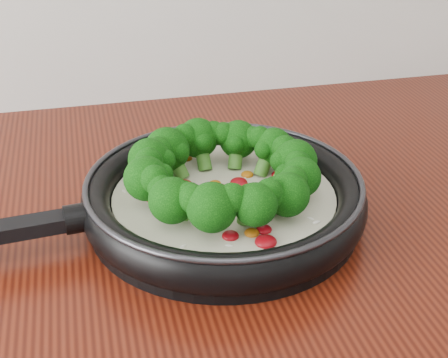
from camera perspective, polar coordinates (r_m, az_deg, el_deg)
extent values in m
cylinder|color=black|center=(0.69, 0.00, -3.25)|extent=(0.32, 0.32, 0.01)
torus|color=black|center=(0.68, 0.00, -1.63)|extent=(0.33, 0.33, 0.03)
torus|color=#2D2D33|center=(0.66, 0.00, -0.10)|extent=(0.32, 0.32, 0.01)
cylinder|color=black|center=(0.65, -13.09, -3.49)|extent=(0.03, 0.03, 0.03)
cylinder|color=beige|center=(0.68, 0.00, -2.11)|extent=(0.26, 0.26, 0.02)
ellipsoid|color=maroon|center=(0.67, 1.75, -1.57)|extent=(0.02, 0.02, 0.01)
ellipsoid|color=maroon|center=(0.71, 5.00, 0.36)|extent=(0.02, 0.02, 0.01)
ellipsoid|color=#B55D0B|center=(0.66, -2.86, -1.86)|extent=(0.02, 0.02, 0.01)
ellipsoid|color=maroon|center=(0.65, 6.44, -2.40)|extent=(0.02, 0.02, 0.01)
ellipsoid|color=maroon|center=(0.67, -6.48, -1.86)|extent=(0.01, 0.01, 0.01)
ellipsoid|color=#B55D0B|center=(0.61, 2.54, -4.92)|extent=(0.02, 0.02, 0.01)
ellipsoid|color=maroon|center=(0.60, 3.83, -5.74)|extent=(0.03, 0.03, 0.01)
ellipsoid|color=maroon|center=(0.60, 0.59, -5.20)|extent=(0.02, 0.02, 0.01)
ellipsoid|color=#B55D0B|center=(0.67, 6.81, -1.50)|extent=(0.02, 0.02, 0.01)
ellipsoid|color=maroon|center=(0.65, -0.50, -2.30)|extent=(0.03, 0.03, 0.01)
ellipsoid|color=maroon|center=(0.69, 1.36, -0.33)|extent=(0.03, 0.03, 0.01)
ellipsoid|color=#B55D0B|center=(0.75, -3.46, 1.91)|extent=(0.02, 0.02, 0.01)
ellipsoid|color=maroon|center=(0.68, 5.05, -0.86)|extent=(0.02, 0.02, 0.01)
ellipsoid|color=maroon|center=(0.61, 3.65, -4.62)|extent=(0.02, 0.02, 0.01)
ellipsoid|color=#B55D0B|center=(0.71, 2.13, 0.40)|extent=(0.02, 0.02, 0.01)
ellipsoid|color=maroon|center=(0.69, 1.69, -0.52)|extent=(0.02, 0.02, 0.01)
ellipsoid|color=maroon|center=(0.66, 0.37, -1.71)|extent=(0.03, 0.03, 0.01)
ellipsoid|color=#B55D0B|center=(0.69, -0.84, -0.48)|extent=(0.02, 0.02, 0.01)
ellipsoid|color=maroon|center=(0.71, -7.54, 0.23)|extent=(0.02, 0.02, 0.01)
ellipsoid|color=maroon|center=(0.67, -1.38, -1.44)|extent=(0.02, 0.02, 0.01)
ellipsoid|color=#B55D0B|center=(0.69, 4.11, -0.71)|extent=(0.02, 0.02, 0.01)
ellipsoid|color=maroon|center=(0.68, -0.43, -0.91)|extent=(0.02, 0.02, 0.01)
ellipsoid|color=maroon|center=(0.69, -3.69, -0.58)|extent=(0.03, 0.03, 0.01)
ellipsoid|color=#B55D0B|center=(0.65, 0.48, -2.61)|extent=(0.02, 0.02, 0.01)
ellipsoid|color=white|center=(0.63, -2.92, -3.73)|extent=(0.01, 0.00, 0.00)
ellipsoid|color=white|center=(0.61, 3.77, -4.72)|extent=(0.01, 0.01, 0.00)
ellipsoid|color=white|center=(0.67, 5.57, -1.43)|extent=(0.01, 0.01, 0.00)
ellipsoid|color=white|center=(0.69, -6.61, -0.71)|extent=(0.01, 0.01, 0.00)
ellipsoid|color=white|center=(0.69, 4.35, -0.71)|extent=(0.01, 0.01, 0.00)
ellipsoid|color=white|center=(0.66, -0.70, -2.01)|extent=(0.01, 0.01, 0.00)
ellipsoid|color=white|center=(0.59, -3.74, -6.18)|extent=(0.01, 0.01, 0.00)
ellipsoid|color=white|center=(0.59, 0.45, -6.14)|extent=(0.01, 0.01, 0.00)
ellipsoid|color=white|center=(0.63, 8.42, -3.91)|extent=(0.01, 0.01, 0.00)
ellipsoid|color=white|center=(0.75, -2.75, 2.07)|extent=(0.01, 0.01, 0.00)
ellipsoid|color=white|center=(0.67, -0.09, -1.64)|extent=(0.01, 0.01, 0.00)
ellipsoid|color=white|center=(0.69, 0.98, -0.47)|extent=(0.01, 0.01, 0.00)
ellipsoid|color=white|center=(0.70, 1.89, -0.03)|extent=(0.01, 0.01, 0.00)
ellipsoid|color=white|center=(0.69, -9.10, -1.16)|extent=(0.01, 0.01, 0.00)
ellipsoid|color=white|center=(0.67, 0.28, -1.37)|extent=(0.01, 0.01, 0.00)
ellipsoid|color=white|center=(0.68, 0.67, -1.14)|extent=(0.01, 0.01, 0.00)
ellipsoid|color=white|center=(0.68, 0.09, -0.76)|extent=(0.01, 0.01, 0.00)
ellipsoid|color=white|center=(0.73, -1.99, 1.13)|extent=(0.01, 0.01, 0.00)
ellipsoid|color=white|center=(0.72, 2.05, 0.55)|extent=(0.01, 0.01, 0.00)
ellipsoid|color=white|center=(0.64, 7.89, -3.61)|extent=(0.01, 0.01, 0.00)
ellipsoid|color=white|center=(0.64, -5.90, -2.86)|extent=(0.01, 0.01, 0.00)
cylinder|color=#4C8D2E|center=(0.69, 5.28, 0.30)|extent=(0.03, 0.02, 0.03)
sphere|color=black|center=(0.68, 6.51, 1.64)|extent=(0.05, 0.05, 0.05)
sphere|color=black|center=(0.69, 5.57, 2.78)|extent=(0.03, 0.03, 0.03)
sphere|color=black|center=(0.67, 6.81, 1.35)|extent=(0.03, 0.03, 0.03)
sphere|color=black|center=(0.68, 5.20, 1.60)|extent=(0.03, 0.03, 0.02)
cylinder|color=#4C8D2E|center=(0.71, 3.70, 1.42)|extent=(0.03, 0.03, 0.03)
sphere|color=black|center=(0.71, 4.54, 2.97)|extent=(0.05, 0.05, 0.04)
sphere|color=black|center=(0.72, 3.28, 3.77)|extent=(0.03, 0.03, 0.03)
sphere|color=black|center=(0.70, 5.37, 2.88)|extent=(0.03, 0.03, 0.03)
sphere|color=black|center=(0.70, 3.65, 2.68)|extent=(0.02, 0.02, 0.02)
cylinder|color=#4C8D2E|center=(0.72, 1.08, 2.02)|extent=(0.03, 0.03, 0.03)
sphere|color=black|center=(0.73, 1.31, 3.64)|extent=(0.05, 0.05, 0.04)
sphere|color=black|center=(0.72, -0.07, 4.11)|extent=(0.03, 0.03, 0.03)
sphere|color=black|center=(0.72, 2.57, 3.80)|extent=(0.03, 0.03, 0.03)
sphere|color=black|center=(0.71, 1.06, 3.22)|extent=(0.02, 0.02, 0.02)
cylinder|color=#4C8D2E|center=(0.72, -1.93, 2.03)|extent=(0.02, 0.03, 0.04)
sphere|color=black|center=(0.73, -2.37, 3.75)|extent=(0.05, 0.05, 0.05)
sphere|color=black|center=(0.71, -3.56, 3.90)|extent=(0.03, 0.03, 0.03)
sphere|color=black|center=(0.73, -0.97, 4.26)|extent=(0.03, 0.03, 0.03)
sphere|color=black|center=(0.71, -1.92, 3.36)|extent=(0.03, 0.03, 0.02)
cylinder|color=#4C8D2E|center=(0.70, -4.23, 1.17)|extent=(0.03, 0.03, 0.03)
sphere|color=black|center=(0.71, -5.20, 2.68)|extent=(0.06, 0.06, 0.05)
sphere|color=black|center=(0.69, -5.96, 2.56)|extent=(0.03, 0.03, 0.03)
sphere|color=black|center=(0.71, -3.97, 3.55)|extent=(0.03, 0.03, 0.03)
sphere|color=black|center=(0.70, -4.18, 2.45)|extent=(0.03, 0.03, 0.03)
cylinder|color=#4C8D2E|center=(0.68, -5.43, 0.31)|extent=(0.03, 0.03, 0.04)
sphere|color=black|center=(0.68, -6.77, 1.75)|extent=(0.05, 0.05, 0.05)
sphere|color=black|center=(0.66, -6.86, 1.60)|extent=(0.03, 0.03, 0.03)
sphere|color=black|center=(0.69, -6.01, 2.79)|extent=(0.03, 0.03, 0.03)
sphere|color=black|center=(0.67, -5.43, 1.75)|extent=(0.03, 0.03, 0.02)
cylinder|color=#4C8D2E|center=(0.65, -5.62, -1.14)|extent=(0.03, 0.02, 0.04)
sphere|color=black|center=(0.64, -7.11, 0.04)|extent=(0.05, 0.05, 0.05)
sphere|color=black|center=(0.62, -6.34, -0.02)|extent=(0.03, 0.03, 0.03)
sphere|color=black|center=(0.65, -7.10, 1.22)|extent=(0.03, 0.03, 0.03)
sphere|color=black|center=(0.64, -5.64, 0.40)|extent=(0.03, 0.03, 0.02)
cylinder|color=#4C8D2E|center=(0.62, -3.74, -2.72)|extent=(0.03, 0.03, 0.03)
sphere|color=black|center=(0.60, -4.77, -1.96)|extent=(0.05, 0.05, 0.05)
sphere|color=black|center=(0.59, -3.19, -1.65)|extent=(0.03, 0.03, 0.03)
sphere|color=black|center=(0.61, -5.75, -0.86)|extent=(0.03, 0.03, 0.03)
sphere|color=black|center=(0.61, -3.72, -1.18)|extent=(0.03, 0.03, 0.02)
cylinder|color=#4C8D2E|center=(0.61, -0.87, -3.29)|extent=(0.03, 0.04, 0.04)
sphere|color=black|center=(0.58, -1.13, -2.60)|extent=(0.05, 0.05, 0.05)
sphere|color=black|center=(0.58, 0.71, -1.81)|extent=(0.03, 0.03, 0.03)
sphere|color=black|center=(0.59, -2.83, -1.81)|extent=(0.03, 0.03, 0.03)
sphere|color=black|center=(0.60, -0.88, -1.61)|extent=(0.03, 0.03, 0.02)
cylinder|color=#4C8D2E|center=(0.61, 2.22, -3.10)|extent=(0.02, 0.03, 0.04)
sphere|color=black|center=(0.59, 2.88, -2.34)|extent=(0.05, 0.05, 0.04)
sphere|color=black|center=(0.60, 4.09, -1.18)|extent=(0.03, 0.03, 0.03)
sphere|color=black|center=(0.58, 1.31, -1.98)|extent=(0.03, 0.03, 0.02)
sphere|color=black|center=(0.60, 2.25, -1.41)|extent=(0.02, 0.02, 0.02)
cylinder|color=#4C8D2E|center=(0.63, 4.57, -2.28)|extent=(0.03, 0.03, 0.03)
sphere|color=black|center=(0.62, 5.79, -1.42)|extent=(0.05, 0.05, 0.04)
sphere|color=black|center=(0.63, 6.29, -0.07)|extent=(0.03, 0.03, 0.03)
sphere|color=black|center=(0.60, 4.61, -1.45)|extent=(0.03, 0.03, 0.03)
sphere|color=black|center=(0.62, 4.54, -0.77)|extent=(0.02, 0.02, 0.02)
cylinder|color=#4C8D2E|center=(0.66, 5.62, -0.94)|extent=(0.03, 0.03, 0.03)
sphere|color=black|center=(0.65, 7.01, 0.17)|extent=(0.05, 0.05, 0.04)
sphere|color=black|center=(0.66, 6.67, 1.43)|extent=(0.03, 0.03, 0.03)
sphere|color=black|center=(0.63, 6.59, -0.02)|extent=(0.03, 0.03, 0.02)
sphere|color=black|center=(0.65, 5.54, 0.45)|extent=(0.02, 0.02, 0.02)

